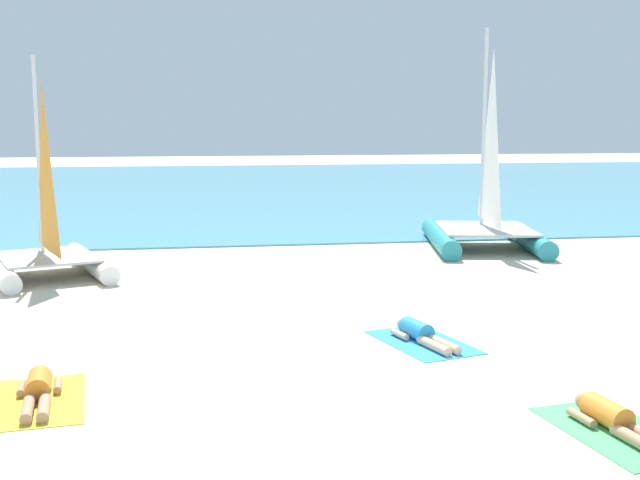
{
  "coord_description": "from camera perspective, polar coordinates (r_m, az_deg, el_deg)",
  "views": [
    {
      "loc": [
        -2.39,
        -9.07,
        3.44
      ],
      "look_at": [
        0.0,
        5.69,
        1.2
      ],
      "focal_mm": 44.81,
      "sensor_mm": 36.0,
      "label": 1
    }
  ],
  "objects": [
    {
      "name": "ground_plane",
      "position": [
        19.53,
        -2.02,
        -1.64
      ],
      "size": [
        120.0,
        120.0,
        0.0
      ],
      "primitive_type": "plane",
      "color": "beige"
    },
    {
      "name": "ocean_water",
      "position": [
        41.93,
        -5.92,
        3.8
      ],
      "size": [
        120.0,
        40.0,
        0.05
      ],
      "primitive_type": "cube",
      "color": "#4C9EB7",
      "rests_on": "ground"
    },
    {
      "name": "sailboat_teal",
      "position": [
        22.04,
        11.72,
        1.67
      ],
      "size": [
        3.67,
        4.99,
        5.92
      ],
      "rotation": [
        0.0,
        0.0,
        -0.18
      ],
      "color": "teal",
      "rests_on": "ground"
    },
    {
      "name": "sailboat_white",
      "position": [
        18.7,
        -18.97,
        -0.29
      ],
      "size": [
        3.47,
        4.31,
        4.87
      ],
      "rotation": [
        0.0,
        0.0,
        0.33
      ],
      "color": "white",
      "rests_on": "ground"
    },
    {
      "name": "towel_left",
      "position": [
        10.66,
        -19.46,
        -10.78
      ],
      "size": [
        1.32,
        2.02,
        0.01
      ],
      "primitive_type": "cube",
      "rotation": [
        0.0,
        0.0,
        0.12
      ],
      "color": "yellow",
      "rests_on": "ground"
    },
    {
      "name": "sunbather_left",
      "position": [
        10.68,
        -19.48,
        -10.03
      ],
      "size": [
        0.6,
        1.57,
        0.3
      ],
      "rotation": [
        0.0,
        0.0,
        0.12
      ],
      "color": "orange",
      "rests_on": "towel_left"
    },
    {
      "name": "towel_middle",
      "position": [
        12.69,
        7.37,
        -7.25
      ],
      "size": [
        1.56,
        2.12,
        0.01
      ],
      "primitive_type": "cube",
      "rotation": [
        0.0,
        0.0,
        0.27
      ],
      "color": "#338CD8",
      "rests_on": "ground"
    },
    {
      "name": "sunbather_middle",
      "position": [
        12.71,
        7.22,
        -6.64
      ],
      "size": [
        0.79,
        1.55,
        0.3
      ],
      "rotation": [
        0.0,
        0.0,
        0.27
      ],
      "color": "#268CCC",
      "rests_on": "towel_middle"
    },
    {
      "name": "towel_right",
      "position": [
        9.72,
        20.48,
        -12.73
      ],
      "size": [
        1.37,
        2.04,
        0.01
      ],
      "primitive_type": "cube",
      "rotation": [
        0.0,
        0.0,
        0.15
      ],
      "color": "#4CB266",
      "rests_on": "ground"
    },
    {
      "name": "sunbather_right",
      "position": [
        9.72,
        20.27,
        -11.92
      ],
      "size": [
        0.64,
        1.57,
        0.3
      ],
      "rotation": [
        0.0,
        0.0,
        0.15
      ],
      "color": "orange",
      "rests_on": "towel_right"
    }
  ]
}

